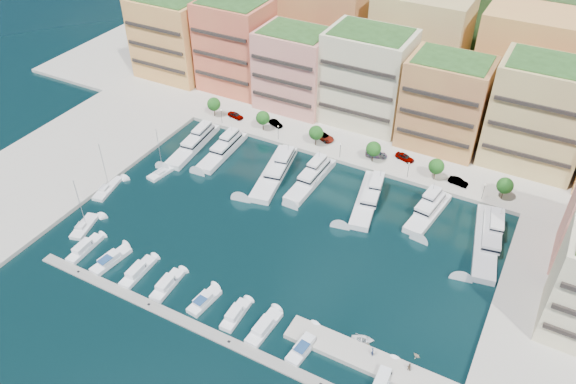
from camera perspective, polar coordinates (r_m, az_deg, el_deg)
name	(u,v)px	position (r m, az deg, el deg)	size (l,w,h in m)	color
ground	(281,232)	(122.80, -0.72, -4.10)	(400.00, 400.00, 0.00)	black
north_quay	(382,108)	(169.69, 9.54, 8.40)	(220.00, 64.00, 2.00)	#9E998E
west_quay	(48,172)	(152.44, -23.16, 1.86)	(34.00, 76.00, 2.00)	#9E998E
hillside	(430,49)	(211.41, 14.26, 13.90)	(240.00, 40.00, 58.00)	#203816
south_pontoon	(188,324)	(107.14, -10.14, -13.02)	(72.00, 2.20, 0.35)	gray
finger_pier	(372,364)	(101.43, 8.57, -16.86)	(32.00, 5.00, 2.00)	#9E998E
apartment_0	(172,37)	(183.75, -11.71, 15.14)	(22.00, 16.50, 24.80)	#DEA551
apartment_1	(235,46)	(172.54, -5.38, 14.59)	(20.00, 16.50, 26.80)	#DB7249
apartment_2	(295,69)	(162.00, 0.68, 12.37)	(20.00, 15.50, 22.80)	tan
apartment_3	(367,77)	(155.45, 8.05, 11.45)	(22.00, 16.50, 25.80)	beige
apartment_4	(445,103)	(149.04, 15.65, 8.71)	(20.00, 15.50, 23.80)	tan
apartment_5	(539,115)	(148.10, 24.13, 7.15)	(22.00, 16.50, 26.80)	#D2BD6F
backblock_0	(243,10)	(194.65, -4.62, 17.93)	(26.00, 18.00, 30.00)	beige
backblock_1	(325,27)	(181.15, 3.79, 16.41)	(26.00, 18.00, 30.00)	tan
backblock_2	(419,45)	(171.88, 13.16, 14.30)	(26.00, 18.00, 30.00)	#D2BD6F
backblock_3	(527,67)	(167.54, 23.08, 11.61)	(26.00, 18.00, 30.00)	#DEA551
tree_0	(214,104)	(161.07, -7.55, 8.84)	(3.80, 3.80, 5.65)	#473323
tree_1	(263,118)	(153.27, -2.57, 7.53)	(3.80, 3.80, 5.65)	#473323
tree_2	(316,133)	(146.82, 2.86, 6.04)	(3.80, 3.80, 5.65)	#473323
tree_3	(374,149)	(141.88, 8.69, 4.36)	(3.80, 3.80, 5.65)	#473323
tree_4	(436,166)	(138.62, 14.84, 2.53)	(3.80, 3.80, 5.65)	#473323
tree_5	(505,186)	(137.17, 21.18, 0.61)	(3.80, 3.80, 5.65)	#473323
lamppost_0	(221,114)	(157.83, -6.78, 7.87)	(0.30, 0.30, 4.20)	black
lamppost_1	(278,130)	(149.45, -1.01, 6.29)	(0.30, 0.30, 4.20)	black
lamppost_2	(340,148)	(142.85, 5.33, 4.47)	(0.30, 0.30, 4.20)	black
lamppost_3	(409,168)	(138.30, 12.16, 2.44)	(0.30, 0.30, 4.20)	black
lamppost_4	(484,189)	(136.00, 19.30, 0.28)	(0.30, 0.30, 4.20)	black
yacht_0	(195,142)	(151.30, -9.42, 5.00)	(6.39, 21.85, 7.30)	silver
yacht_1	(224,149)	(147.68, -6.53, 4.34)	(5.48, 19.43, 7.30)	silver
yacht_2	(276,170)	(138.94, -1.23, 2.26)	(9.22, 23.73, 7.30)	silver
yacht_3	(312,177)	(136.67, 2.45, 1.55)	(4.71, 19.78, 7.30)	silver
yacht_4	(368,197)	(131.83, 8.17, -0.50)	(8.46, 21.53, 7.30)	silver
yacht_5	(429,210)	(130.64, 14.13, -1.75)	(6.52, 17.26, 7.30)	silver
yacht_6	(487,238)	(126.97, 19.58, -4.39)	(8.81, 24.30, 7.30)	silver
cruiser_0	(85,249)	(125.66, -19.97, -5.43)	(2.79, 9.02, 2.55)	white
cruiser_1	(111,260)	(121.27, -17.57, -6.63)	(3.77, 9.34, 2.66)	white
cruiser_2	(138,272)	(117.31, -15.02, -7.87)	(2.91, 9.19, 2.55)	white
cruiser_3	(167,285)	(113.48, -12.18, -9.23)	(3.14, 8.60, 2.55)	white
cruiser_4	(204,301)	(109.37, -8.53, -10.92)	(3.42, 7.62, 2.66)	white
cruiser_5	(235,315)	(106.53, -5.38, -12.35)	(2.80, 7.71, 2.55)	white
cruiser_6	(264,328)	(104.34, -2.47, -13.62)	(3.17, 8.94, 2.55)	white
cruiser_7	(305,346)	(101.86, 1.71, -15.36)	(3.57, 9.10, 2.66)	white
cruiser_9	(383,380)	(99.16, 9.61, -18.34)	(3.09, 8.59, 2.55)	white
sailboat_1	(107,189)	(141.01, -17.87, 0.31)	(4.71, 9.85, 13.20)	silver
sailboat_0	(84,227)	(131.48, -19.97, -3.35)	(4.88, 8.74, 13.20)	silver
sailboat_2	(162,173)	(142.95, -12.68, 1.93)	(3.90, 8.21, 13.20)	silver
tender_1	(367,344)	(103.21, 8.02, -15.07)	(1.20, 1.38, 0.73)	beige
tender_2	(363,340)	(103.68, 7.61, -14.63)	(2.87, 4.02, 0.83)	white
tender_3	(417,355)	(103.34, 12.94, -15.88)	(1.16, 1.35, 0.71)	beige
car_0	(236,115)	(160.83, -5.35, 7.77)	(1.94, 4.81, 1.64)	gray
car_1	(276,123)	(156.54, -1.27, 6.99)	(1.58, 4.52, 1.49)	gray
car_2	(324,136)	(150.85, 3.68, 5.65)	(2.77, 6.00, 1.67)	gray
car_3	(376,154)	(145.38, 8.95, 3.84)	(2.26, 5.55, 1.61)	gray
car_4	(405,157)	(145.41, 11.77, 3.49)	(2.00, 4.98, 1.70)	gray
car_5	(458,182)	(140.12, 16.90, 1.02)	(1.64, 4.70, 1.55)	gray
person_0	(373,352)	(100.42, 8.58, -15.73)	(0.71, 0.47, 1.95)	#293452
person_1	(409,367)	(99.89, 12.20, -16.95)	(0.79, 0.62, 1.63)	brown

